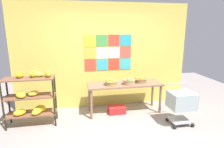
{
  "coord_description": "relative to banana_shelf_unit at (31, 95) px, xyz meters",
  "views": [
    {
      "loc": [
        -0.73,
        -3.06,
        2.02
      ],
      "look_at": [
        0.06,
        0.92,
        1.04
      ],
      "focal_mm": 30.65,
      "sensor_mm": 36.0,
      "label": 1
    }
  ],
  "objects": [
    {
      "name": "display_table",
      "position": [
        2.07,
        0.25,
        -0.02
      ],
      "size": [
        1.78,
        0.59,
        0.73
      ],
      "color": "#855F49",
      "rests_on": "ground"
    },
    {
      "name": "produce_crate_under_table",
      "position": [
        1.87,
        0.22,
        -0.58
      ],
      "size": [
        0.4,
        0.3,
        0.17
      ],
      "primitive_type": "cube",
      "color": "red",
      "rests_on": "ground"
    },
    {
      "name": "fruit_basket_back_right",
      "position": [
        1.72,
        0.17,
        0.14
      ],
      "size": [
        0.3,
        0.3,
        0.17
      ],
      "color": "#9F7D43",
      "rests_on": "display_table"
    },
    {
      "name": "fruit_basket_back_left",
      "position": [
        2.45,
        0.25,
        0.14
      ],
      "size": [
        0.33,
        0.33,
        0.16
      ],
      "color": "olive",
      "rests_on": "display_table"
    },
    {
      "name": "banana_shelf_unit",
      "position": [
        0.0,
        0.0,
        0.0
      ],
      "size": [
        1.01,
        0.46,
        1.17
      ],
      "color": "black",
      "rests_on": "ground"
    },
    {
      "name": "shopping_cart",
      "position": [
        3.08,
        -0.6,
        -0.16
      ],
      "size": [
        0.51,
        0.48,
        0.85
      ],
      "rotation": [
        0.0,
        0.0,
        -0.11
      ],
      "color": "black",
      "rests_on": "ground"
    },
    {
      "name": "ground",
      "position": [
        1.65,
        -0.95,
        -0.67
      ],
      "size": [
        9.4,
        9.4,
        0.0
      ],
      "primitive_type": "plane",
      "color": "gray"
    },
    {
      "name": "fruit_basket_left",
      "position": [
        2.15,
        0.14,
        0.14
      ],
      "size": [
        0.3,
        0.3,
        0.18
      ],
      "color": "tan",
      "rests_on": "display_table"
    },
    {
      "name": "back_wall_with_art",
      "position": [
        1.65,
        0.79,
        0.65
      ],
      "size": [
        4.44,
        0.07,
        2.64
      ],
      "color": "#D7C250",
      "rests_on": "ground"
    }
  ]
}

